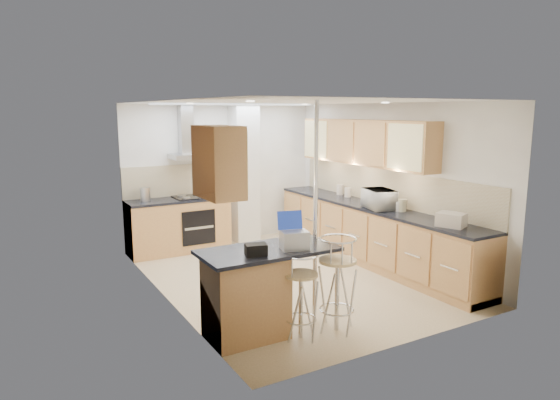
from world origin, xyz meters
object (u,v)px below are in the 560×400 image
bread_bin (451,220)px  laptop (294,240)px  microwave (379,199)px  bar_stool_near (301,296)px  bar_stool_end (337,284)px

bread_bin → laptop: bearing=156.8°
microwave → laptop: 2.65m
bar_stool_near → bar_stool_end: 0.45m
bar_stool_end → bar_stool_near: bearing=108.4°
microwave → bread_bin: microwave is taller
bar_stool_end → bread_bin: bread_bin is taller
laptop → bar_stool_near: (-0.01, -0.14, -0.57)m
bar_stool_end → bread_bin: size_ratio=3.15×
microwave → bread_bin: bearing=-164.4°
bread_bin → microwave: bearing=69.1°
microwave → bar_stool_end: bearing=142.9°
bar_stool_near → bread_bin: (2.34, 0.11, 0.54)m
microwave → bread_bin: (0.04, -1.35, -0.06)m
bar_stool_near → bar_stool_end: bearing=4.6°
bar_stool_end → laptop: bearing=90.5°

